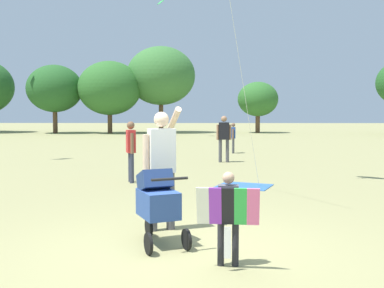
{
  "coord_description": "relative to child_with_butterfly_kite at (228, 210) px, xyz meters",
  "views": [
    {
      "loc": [
        0.18,
        -5.93,
        1.82
      ],
      "look_at": [
        0.05,
        1.23,
        1.3
      ],
      "focal_mm": 43.54,
      "sensor_mm": 36.0,
      "label": 1
    }
  ],
  "objects": [
    {
      "name": "person_sitting_far",
      "position": [
        0.5,
        10.9,
        0.29
      ],
      "size": [
        0.52,
        0.22,
        1.62
      ],
      "color": "#4C4C51",
      "rests_on": "ground"
    },
    {
      "name": "person_adult_flyer",
      "position": [
        -0.91,
        1.65,
        0.42
      ],
      "size": [
        0.59,
        0.67,
        1.88
      ],
      "color": "#4C4C51",
      "rests_on": "ground"
    },
    {
      "name": "child_with_butterfly_kite",
      "position": [
        0.0,
        0.0,
        0.0
      ],
      "size": [
        0.72,
        0.37,
        1.11
      ],
      "color": "#232328",
      "rests_on": "ground"
    },
    {
      "name": "ground_plane",
      "position": [
        -0.5,
        0.61,
        -0.66
      ],
      "size": [
        120.0,
        120.0,
        0.0
      ],
      "primitive_type": "plane",
      "color": "#938E5B"
    },
    {
      "name": "stroller",
      "position": [
        -0.9,
        0.9,
        -0.06
      ],
      "size": [
        0.8,
        1.11,
        1.03
      ],
      "color": "black",
      "rests_on": "ground"
    },
    {
      "name": "treeline_distant",
      "position": [
        -5.84,
        31.52,
        3.23
      ],
      "size": [
        43.36,
        7.99,
        6.93
      ],
      "color": "brown",
      "rests_on": "ground"
    },
    {
      "name": "person_red_shirt",
      "position": [
        -2.07,
        6.31,
        0.24
      ],
      "size": [
        0.29,
        0.48,
        1.54
      ],
      "color": "#33384C",
      "rests_on": "ground"
    },
    {
      "name": "picnic_blanket",
      "position": [
        0.73,
        5.74,
        -0.66
      ],
      "size": [
        1.49,
        1.36,
        0.02
      ],
      "primitive_type": "cube",
      "rotation": [
        0.0,
        0.0,
        -0.37
      ],
      "color": "#3366B2",
      "rests_on": "ground"
    },
    {
      "name": "person_couple_left",
      "position": [
        1.07,
        14.35,
        0.09
      ],
      "size": [
        0.21,
        0.41,
        1.28
      ],
      "color": "#4C4C51",
      "rests_on": "ground"
    }
  ]
}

